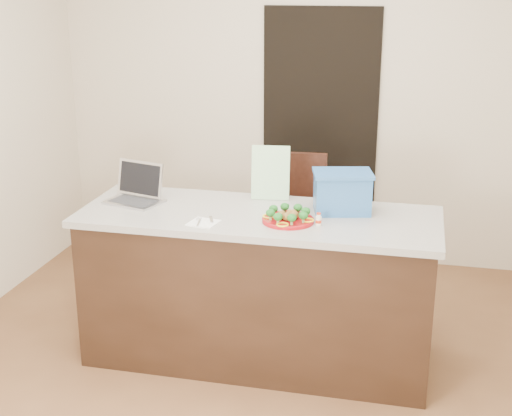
% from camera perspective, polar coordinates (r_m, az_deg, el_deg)
% --- Properties ---
extents(ground, '(4.00, 4.00, 0.00)m').
position_cam_1_polar(ground, '(4.24, -0.59, -13.40)').
color(ground, brown).
rests_on(ground, ground).
extents(room_shell, '(4.00, 4.00, 4.00)m').
position_cam_1_polar(room_shell, '(3.66, -0.68, 8.76)').
color(room_shell, white).
rests_on(room_shell, ground).
extents(doorway, '(0.90, 0.02, 2.00)m').
position_cam_1_polar(doorway, '(5.67, 5.10, 5.68)').
color(doorway, black).
rests_on(doorway, ground).
extents(island, '(2.06, 0.76, 0.92)m').
position_cam_1_polar(island, '(4.24, 0.19, -6.33)').
color(island, black).
rests_on(island, ground).
extents(plate, '(0.29, 0.29, 0.02)m').
position_cam_1_polar(plate, '(3.93, 2.58, -0.96)').
color(plate, maroon).
rests_on(plate, island).
extents(meatballs, '(0.12, 0.12, 0.04)m').
position_cam_1_polar(meatballs, '(3.92, 2.62, -0.60)').
color(meatballs, brown).
rests_on(meatballs, plate).
extents(broccoli, '(0.23, 0.23, 0.04)m').
position_cam_1_polar(broccoli, '(3.92, 2.59, -0.33)').
color(broccoli, '#134A18').
rests_on(broccoli, plate).
extents(pepper_rings, '(0.29, 0.29, 0.01)m').
position_cam_1_polar(pepper_rings, '(3.93, 2.59, -0.82)').
color(pepper_rings, yellow).
rests_on(pepper_rings, plate).
extents(napkin, '(0.17, 0.17, 0.01)m').
position_cam_1_polar(napkin, '(3.92, -4.23, -1.19)').
color(napkin, silver).
rests_on(napkin, island).
extents(fork, '(0.03, 0.14, 0.00)m').
position_cam_1_polar(fork, '(3.93, -4.48, -1.05)').
color(fork, silver).
rests_on(fork, napkin).
extents(knife, '(0.06, 0.20, 0.01)m').
position_cam_1_polar(knife, '(3.89, -3.89, -1.21)').
color(knife, white).
rests_on(knife, napkin).
extents(yogurt_bottle, '(0.03, 0.03, 0.07)m').
position_cam_1_polar(yogurt_bottle, '(3.89, 5.03, -0.97)').
color(yogurt_bottle, beige).
rests_on(yogurt_bottle, island).
extents(laptop, '(0.37, 0.33, 0.23)m').
position_cam_1_polar(laptop, '(4.35, -9.51, 1.38)').
color(laptop, '#AFAEB3').
rests_on(laptop, island).
extents(leaflet, '(0.23, 0.07, 0.33)m').
position_cam_1_polar(leaflet, '(4.29, 1.17, 2.83)').
color(leaflet, white).
rests_on(leaflet, island).
extents(blue_box, '(0.38, 0.31, 0.24)m').
position_cam_1_polar(blue_box, '(4.09, 6.91, 1.30)').
color(blue_box, '#2C5FA0').
rests_on(blue_box, island).
extents(chair, '(0.50, 0.50, 1.06)m').
position_cam_1_polar(chair, '(4.92, 2.66, -1.04)').
color(chair, '#34170F').
rests_on(chair, ground).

